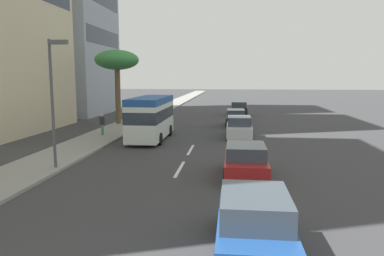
{
  "coord_description": "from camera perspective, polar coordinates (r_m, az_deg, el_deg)",
  "views": [
    {
      "loc": [
        -3.13,
        -2.57,
        4.61
      ],
      "look_at": [
        18.74,
        -0.16,
        1.5
      ],
      "focal_mm": 34.16,
      "sensor_mm": 36.0,
      "label": 1
    }
  ],
  "objects": [
    {
      "name": "car_sixth",
      "position": [
        17.08,
        8.34,
        -5.15
      ],
      "size": [
        4.22,
        1.97,
        1.54
      ],
      "color": "#A51E1E",
      "rests_on": "ground_plane"
    },
    {
      "name": "car_third",
      "position": [
        43.91,
        7.32,
        2.98
      ],
      "size": [
        4.06,
        1.96,
        1.66
      ],
      "color": "black",
      "rests_on": "ground_plane"
    },
    {
      "name": "palm_tree",
      "position": [
        35.59,
        -11.65,
        10.17
      ],
      "size": [
        4.12,
        4.12,
        6.94
      ],
      "color": "brown",
      "rests_on": "sidewalk_right"
    },
    {
      "name": "pedestrian_mid_block",
      "position": [
        28.87,
        -13.85,
        0.69
      ],
      "size": [
        0.39,
        0.37,
        1.61
      ],
      "rotation": [
        0.0,
        0.0,
        2.51
      ],
      "color": "#4C8C66",
      "rests_on": "sidewalk_right"
    },
    {
      "name": "lane_stripe_mid",
      "position": [
        18.43,
        -1.95,
        -6.43
      ],
      "size": [
        3.2,
        0.16,
        0.01
      ],
      "primitive_type": "cube",
      "color": "silver",
      "rests_on": "ground_plane"
    },
    {
      "name": "sidewalk_right",
      "position": [
        36.3,
        -9.55,
        0.75
      ],
      "size": [
        162.0,
        3.24,
        0.15
      ],
      "primitive_type": "cube",
      "color": "gray",
      "rests_on": "ground_plane"
    },
    {
      "name": "car_fifth",
      "position": [
        27.81,
        7.36,
        0.05
      ],
      "size": [
        4.11,
        1.92,
        1.64
      ],
      "color": "silver",
      "rests_on": "ground_plane"
    },
    {
      "name": "street_lamp",
      "position": [
        18.84,
        -20.76,
        5.77
      ],
      "size": [
        0.24,
        0.97,
        6.22
      ],
      "color": "#4C4C51",
      "rests_on": "sidewalk_right"
    },
    {
      "name": "lane_stripe_far",
      "position": [
        23.2,
        -0.21,
        -3.4
      ],
      "size": [
        3.2,
        0.16,
        0.01
      ],
      "primitive_type": "cube",
      "color": "silver",
      "rests_on": "ground_plane"
    },
    {
      "name": "minibus_lead",
      "position": [
        26.82,
        -6.43,
        1.8
      ],
      "size": [
        6.91,
        2.33,
        3.13
      ],
      "rotation": [
        0.0,
        0.0,
        3.14
      ],
      "color": "silver",
      "rests_on": "ground_plane"
    },
    {
      "name": "car_second",
      "position": [
        34.04,
        6.82,
        1.5
      ],
      "size": [
        4.26,
        1.81,
        1.61
      ],
      "color": "black",
      "rests_on": "ground_plane"
    },
    {
      "name": "ground_plane",
      "position": [
        35.03,
        2.02,
        0.48
      ],
      "size": [
        198.0,
        198.0,
        0.0
      ],
      "primitive_type": "plane",
      "color": "#38383A"
    },
    {
      "name": "car_fourth",
      "position": [
        9.98,
        9.66,
        -14.58
      ],
      "size": [
        4.38,
        1.94,
        1.67
      ],
      "color": "#1E478C",
      "rests_on": "ground_plane"
    }
  ]
}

